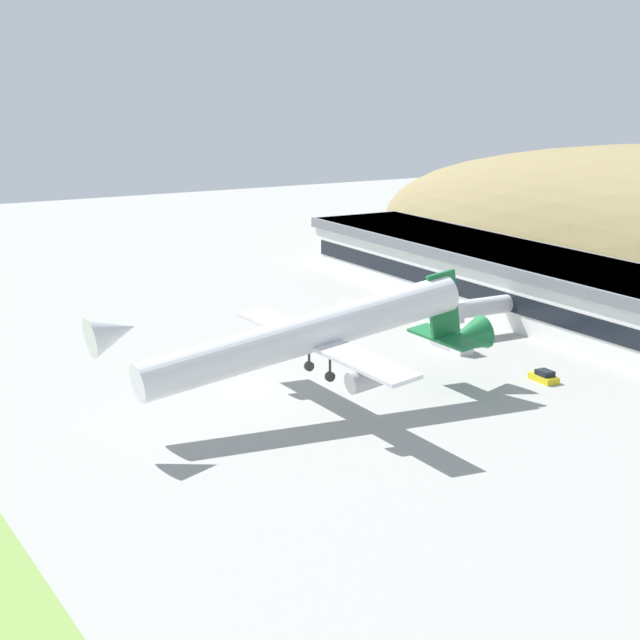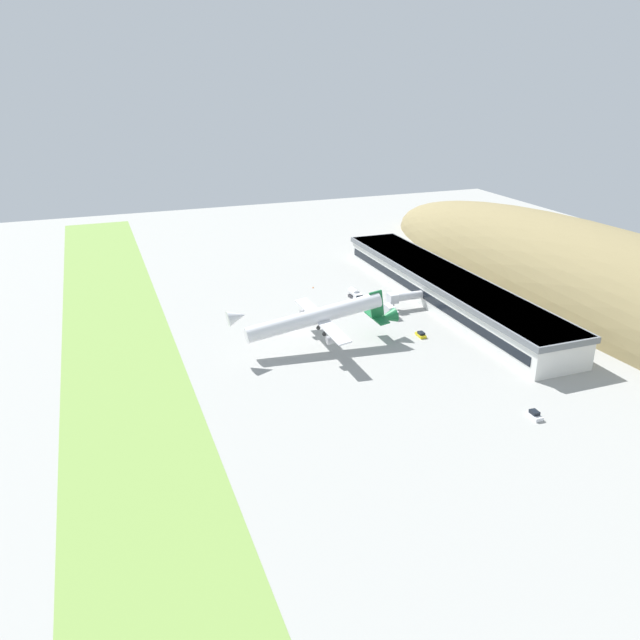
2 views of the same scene
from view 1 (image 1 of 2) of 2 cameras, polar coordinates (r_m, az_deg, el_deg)
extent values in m
plane|color=#9E9E99|center=(127.48, -3.95, -3.62)|extent=(372.38, 372.38, 0.00)
cube|color=white|center=(161.00, 12.48, 1.45)|extent=(113.20, 17.67, 9.37)
cube|color=slate|center=(160.26, 12.55, 2.79)|extent=(114.40, 18.87, 1.69)
cube|color=black|center=(155.39, 10.02, 0.95)|extent=(108.67, 0.16, 2.62)
cylinder|color=silver|center=(152.37, 8.48, 0.68)|extent=(2.60, 10.42, 2.60)
cube|color=silver|center=(149.29, 6.91, 0.46)|extent=(3.38, 2.86, 2.86)
cylinder|color=slate|center=(150.04, 7.04, -0.26)|extent=(0.36, 0.36, 4.00)
cylinder|color=silver|center=(115.72, -0.86, -0.80)|extent=(4.24, 38.80, 9.52)
cone|color=silver|center=(106.70, -11.01, -0.65)|extent=(4.16, 5.20, 4.76)
cone|color=#196B38|center=(128.06, 7.75, -0.92)|extent=(4.16, 6.04, 4.88)
cube|color=#196B38|center=(125.08, 6.59, 0.82)|extent=(0.50, 4.85, 8.21)
cube|color=#196B38|center=(126.12, 6.62, -0.90)|extent=(11.04, 2.99, 0.77)
cube|color=silver|center=(116.87, -0.03, -1.17)|extent=(34.50, 3.63, 0.94)
cylinder|color=#9E9EA3|center=(125.83, -2.57, -0.80)|extent=(2.30, 3.88, 2.77)
cylinder|color=#9E9EA3|center=(108.45, 2.42, -3.17)|extent=(2.30, 3.88, 2.77)
cylinder|color=#2D2D2D|center=(119.43, -0.59, -1.97)|extent=(0.28, 0.28, 2.20)
cylinder|color=#2D2D2D|center=(119.73, -0.58, -2.48)|extent=(0.45, 1.10, 1.10)
cylinder|color=#2D2D2D|center=(115.52, 0.54, -2.51)|extent=(0.28, 0.28, 2.20)
cylinder|color=#2D2D2D|center=(115.83, 0.54, -3.04)|extent=(0.45, 1.10, 1.10)
cylinder|color=#2D2D2D|center=(110.43, -6.96, -2.17)|extent=(0.22, 0.22, 1.98)
cylinder|color=#2D2D2D|center=(110.70, -6.94, -2.66)|extent=(0.30, 0.82, 0.82)
cube|color=gold|center=(132.40, 11.84, -3.05)|extent=(3.92, 1.98, 0.79)
cube|color=black|center=(132.06, 11.90, -2.78)|extent=(2.18, 1.64, 0.64)
cube|color=silver|center=(155.22, 2.34, 0.01)|extent=(2.17, 2.66, 2.51)
cube|color=black|center=(154.26, 2.56, 0.10)|extent=(0.17, 2.20, 1.10)
cube|color=#38383D|center=(158.01, 1.68, -0.04)|extent=(4.47, 2.50, 0.90)
cylinder|color=silver|center=(157.62, 1.68, 0.56)|extent=(4.26, 2.62, 2.45)
cube|color=silver|center=(142.86, 7.59, -1.31)|extent=(2.27, 2.24, 2.43)
cube|color=black|center=(141.86, 7.87, -1.24)|extent=(0.10, 1.89, 1.07)
cube|color=#B7B7BC|center=(145.52, 6.77, -0.88)|extent=(4.81, 2.26, 3.09)
cube|color=orange|center=(166.38, -3.66, 0.48)|extent=(0.52, 0.52, 0.03)
cone|color=orange|center=(166.31, -3.66, 0.58)|extent=(0.40, 0.40, 0.55)
camera|label=2|loc=(59.25, 153.67, 21.95)|focal=35.00mm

